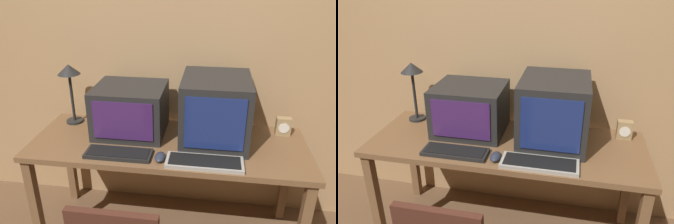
% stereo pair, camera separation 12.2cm
% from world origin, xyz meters
% --- Properties ---
extents(wall_back, '(8.00, 0.08, 2.60)m').
position_xyz_m(wall_back, '(-0.00, 1.37, 1.31)').
color(wall_back, tan).
rests_on(wall_back, ground_plane).
extents(desk, '(1.76, 0.65, 0.75)m').
position_xyz_m(desk, '(0.00, 0.96, 0.66)').
color(desk, brown).
rests_on(desk, ground_plane).
extents(monitor_left, '(0.46, 0.40, 0.32)m').
position_xyz_m(monitor_left, '(-0.27, 1.07, 0.91)').
color(monitor_left, black).
rests_on(monitor_left, desk).
extents(monitor_right, '(0.42, 0.47, 0.42)m').
position_xyz_m(monitor_right, '(0.29, 1.04, 0.96)').
color(monitor_right, black).
rests_on(monitor_right, desk).
extents(keyboard_main, '(0.40, 0.14, 0.03)m').
position_xyz_m(keyboard_main, '(-0.27, 0.75, 0.76)').
color(keyboard_main, black).
rests_on(keyboard_main, desk).
extents(keyboard_side, '(0.44, 0.16, 0.03)m').
position_xyz_m(keyboard_side, '(0.24, 0.73, 0.76)').
color(keyboard_side, '#A8A399').
rests_on(keyboard_side, desk).
extents(mouse_near_keyboard, '(0.06, 0.11, 0.04)m').
position_xyz_m(mouse_near_keyboard, '(-0.01, 0.74, 0.77)').
color(mouse_near_keyboard, '#282D3D').
rests_on(mouse_near_keyboard, desk).
extents(desk_clock, '(0.10, 0.06, 0.12)m').
position_xyz_m(desk_clock, '(0.74, 1.16, 0.81)').
color(desk_clock, '#A38456').
rests_on(desk_clock, desk).
extents(desk_lamp, '(0.15, 0.15, 0.43)m').
position_xyz_m(desk_lamp, '(-0.71, 1.16, 1.08)').
color(desk_lamp, black).
rests_on(desk_lamp, desk).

